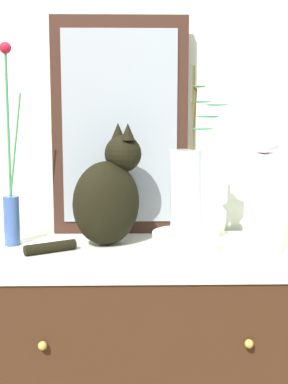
{
  "coord_description": "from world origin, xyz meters",
  "views": [
    {
      "loc": [
        -0.03,
        -1.59,
        1.26
      ],
      "look_at": [
        0.0,
        0.0,
        1.02
      ],
      "focal_mm": 49.94,
      "sensor_mm": 36.0,
      "label": 1
    }
  ],
  "objects_px": {
    "mirror_leaning": "(120,127)",
    "cat_sitting": "(108,196)",
    "bowl_porcelain": "(185,241)",
    "sideboard": "(144,378)",
    "vase_glass_clear": "(187,187)",
    "vase_slim_green": "(11,197)",
    "jar_lidded_porcelain": "(263,196)"
  },
  "relations": [
    {
      "from": "vase_glass_clear",
      "to": "jar_lidded_porcelain",
      "type": "height_order",
      "value": "vase_glass_clear"
    },
    {
      "from": "mirror_leaning",
      "to": "jar_lidded_porcelain",
      "type": "xyz_separation_m",
      "value": [
        0.43,
        -0.26,
        -0.2
      ]
    },
    {
      "from": "cat_sitting",
      "to": "vase_glass_clear",
      "type": "xyz_separation_m",
      "value": [
        0.24,
        -0.08,
        0.04
      ]
    },
    {
      "from": "cat_sitting",
      "to": "jar_lidded_porcelain",
      "type": "relative_size",
      "value": 1.04
    },
    {
      "from": "sideboard",
      "to": "vase_slim_green",
      "type": "distance_m",
      "value": 0.71
    },
    {
      "from": "vase_glass_clear",
      "to": "bowl_porcelain",
      "type": "bearing_deg",
      "value": -180.0
    },
    {
      "from": "vase_glass_clear",
      "to": "jar_lidded_porcelain",
      "type": "xyz_separation_m",
      "value": [
        0.23,
        -0.02,
        -0.03
      ]
    },
    {
      "from": "vase_slim_green",
      "to": "cat_sitting",
      "type": "bearing_deg",
      "value": 0.26
    },
    {
      "from": "mirror_leaning",
      "to": "vase_glass_clear",
      "type": "height_order",
      "value": "mirror_leaning"
    },
    {
      "from": "mirror_leaning",
      "to": "cat_sitting",
      "type": "xyz_separation_m",
      "value": [
        -0.03,
        -0.16,
        -0.21
      ]
    },
    {
      "from": "vase_slim_green",
      "to": "bowl_porcelain",
      "type": "relative_size",
      "value": 3.1
    },
    {
      "from": "sideboard",
      "to": "bowl_porcelain",
      "type": "relative_size",
      "value": 6.05
    },
    {
      "from": "cat_sitting",
      "to": "bowl_porcelain",
      "type": "height_order",
      "value": "cat_sitting"
    },
    {
      "from": "cat_sitting",
      "to": "bowl_porcelain",
      "type": "distance_m",
      "value": 0.28
    },
    {
      "from": "bowl_porcelain",
      "to": "vase_glass_clear",
      "type": "xyz_separation_m",
      "value": [
        0.0,
        0.0,
        0.17
      ]
    },
    {
      "from": "vase_slim_green",
      "to": "vase_glass_clear",
      "type": "xyz_separation_m",
      "value": [
        0.54,
        -0.08,
        0.04
      ]
    },
    {
      "from": "cat_sitting",
      "to": "vase_slim_green",
      "type": "xyz_separation_m",
      "value": [
        -0.31,
        -0.0,
        -0.0
      ]
    },
    {
      "from": "vase_slim_green",
      "to": "jar_lidded_porcelain",
      "type": "distance_m",
      "value": 0.78
    },
    {
      "from": "vase_slim_green",
      "to": "vase_glass_clear",
      "type": "distance_m",
      "value": 0.55
    },
    {
      "from": "sideboard",
      "to": "jar_lidded_porcelain",
      "type": "distance_m",
      "value": 0.69
    },
    {
      "from": "mirror_leaning",
      "to": "vase_glass_clear",
      "type": "relative_size",
      "value": 1.49
    },
    {
      "from": "jar_lidded_porcelain",
      "to": "cat_sitting",
      "type": "bearing_deg",
      "value": 167.81
    },
    {
      "from": "vase_slim_green",
      "to": "bowl_porcelain",
      "type": "bearing_deg",
      "value": -8.44
    },
    {
      "from": "vase_glass_clear",
      "to": "jar_lidded_porcelain",
      "type": "bearing_deg",
      "value": -4.76
    },
    {
      "from": "mirror_leaning",
      "to": "sideboard",
      "type": "bearing_deg",
      "value": -72.08
    },
    {
      "from": "vase_glass_clear",
      "to": "mirror_leaning",
      "type": "bearing_deg",
      "value": 130.09
    },
    {
      "from": "vase_slim_green",
      "to": "sideboard",
      "type": "bearing_deg",
      "value": -10.08
    },
    {
      "from": "sideboard",
      "to": "mirror_leaning",
      "type": "bearing_deg",
      "value": 107.92
    },
    {
      "from": "cat_sitting",
      "to": "bowl_porcelain",
      "type": "relative_size",
      "value": 1.9
    },
    {
      "from": "sideboard",
      "to": "cat_sitting",
      "type": "height_order",
      "value": "cat_sitting"
    },
    {
      "from": "cat_sitting",
      "to": "vase_glass_clear",
      "type": "bearing_deg",
      "value": -18.84
    },
    {
      "from": "vase_slim_green",
      "to": "bowl_porcelain",
      "type": "xyz_separation_m",
      "value": [
        0.54,
        -0.08,
        -0.12
      ]
    }
  ]
}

